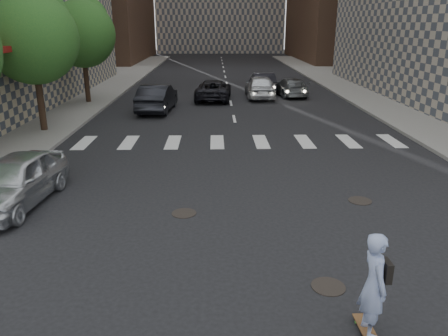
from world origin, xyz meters
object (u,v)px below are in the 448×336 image
(tree_c, at_px, (83,31))
(skateboarder, at_px, (374,285))
(tree_b, at_px, (34,34))
(traffic_car_b, at_px, (291,87))
(silver_sedan, at_px, (15,181))
(traffic_car_a, at_px, (157,98))
(traffic_car_d, at_px, (260,86))
(traffic_car_c, at_px, (214,90))
(traffic_car_e, at_px, (263,82))

(tree_c, height_order, skateboarder, tree_c)
(tree_b, distance_m, traffic_car_b, 18.13)
(silver_sedan, bearing_deg, tree_b, 110.57)
(tree_b, height_order, silver_sedan, tree_b)
(tree_c, distance_m, silver_sedan, 17.75)
(silver_sedan, xyz_separation_m, traffic_car_a, (2.42, 14.36, 0.07))
(traffic_car_b, bearing_deg, traffic_car_a, 26.27)
(traffic_car_b, height_order, traffic_car_d, traffic_car_d)
(tree_b, bearing_deg, traffic_car_b, 37.90)
(silver_sedan, relative_size, traffic_car_d, 0.91)
(skateboarder, distance_m, traffic_car_c, 24.51)
(traffic_car_d, bearing_deg, traffic_car_c, 13.77)
(tree_b, relative_size, silver_sedan, 1.51)
(traffic_car_e, bearing_deg, tree_c, 20.71)
(silver_sedan, bearing_deg, traffic_car_c, 77.90)
(skateboarder, bearing_deg, tree_b, 125.11)
(traffic_car_d, relative_size, traffic_car_e, 1.06)
(traffic_car_d, bearing_deg, skateboarder, 89.00)
(skateboarder, bearing_deg, traffic_car_b, 82.63)
(traffic_car_a, bearing_deg, traffic_car_c, -126.08)
(traffic_car_c, height_order, traffic_car_e, traffic_car_e)
(tree_c, relative_size, traffic_car_c, 1.32)
(traffic_car_d, height_order, traffic_car_e, traffic_car_d)
(traffic_car_a, xyz_separation_m, traffic_car_d, (6.72, 4.78, 0.01))
(tree_b, relative_size, traffic_car_d, 1.37)
(traffic_car_d, bearing_deg, silver_sedan, 64.91)
(skateboarder, bearing_deg, traffic_car_a, 105.85)
(traffic_car_c, height_order, traffic_car_d, traffic_car_d)
(silver_sedan, bearing_deg, tree_c, 103.68)
(traffic_car_b, xyz_separation_m, traffic_car_c, (-5.66, -1.64, 0.04))
(traffic_car_a, xyz_separation_m, traffic_car_c, (3.42, 4.00, -0.12))
(tree_c, bearing_deg, silver_sedan, -81.85)
(tree_b, relative_size, traffic_car_e, 1.46)
(tree_c, bearing_deg, tree_b, -90.00)
(tree_c, relative_size, skateboarder, 3.34)
(skateboarder, height_order, silver_sedan, skateboarder)
(traffic_car_a, bearing_deg, skateboarder, 111.08)
(tree_b, bearing_deg, tree_c, 90.00)
(tree_b, relative_size, traffic_car_c, 1.32)
(silver_sedan, xyz_separation_m, traffic_car_d, (9.14, 19.14, 0.07))
(traffic_car_a, height_order, traffic_car_c, traffic_car_a)
(silver_sedan, distance_m, traffic_car_e, 24.03)
(traffic_car_a, relative_size, traffic_car_c, 0.99)
(skateboarder, distance_m, silver_sedan, 10.42)
(traffic_car_a, height_order, traffic_car_b, traffic_car_a)
(skateboarder, bearing_deg, traffic_car_c, 95.46)
(tree_b, xyz_separation_m, traffic_car_c, (8.29, 9.22, -3.95))
(tree_b, distance_m, tree_c, 8.00)
(silver_sedan, bearing_deg, traffic_car_d, 70.02)
(traffic_car_a, relative_size, traffic_car_d, 1.03)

